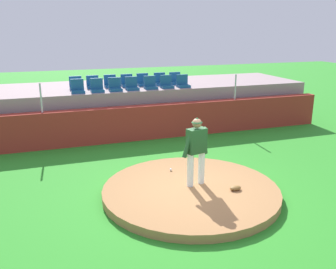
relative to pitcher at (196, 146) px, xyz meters
name	(u,v)px	position (x,y,z in m)	size (l,w,h in m)	color
ground_plane	(191,195)	(-0.19, -0.13, -1.23)	(60.00, 60.00, 0.00)	#2B8B25
pitchers_mound	(191,191)	(-0.19, -0.13, -1.13)	(4.46, 4.46, 0.20)	#A27244
pitcher	(196,146)	(0.00, 0.00, 0.00)	(0.77, 0.37, 1.78)	white
baseball	(171,170)	(-0.30, 1.08, -0.99)	(0.07, 0.07, 0.07)	white
fielding_glove	(235,188)	(0.80, -0.64, -0.98)	(0.30, 0.20, 0.11)	brown
brick_barrier	(140,123)	(-0.19, 4.96, -0.59)	(15.51, 0.40, 1.29)	maroon
fence_post_left	(41,98)	(-3.60, 4.96, 0.56)	(0.06, 0.06, 1.01)	silver
fence_post_right	(235,87)	(3.80, 4.96, 0.56)	(0.06, 0.06, 1.01)	silver
bleacher_platform	(126,105)	(-0.19, 7.31, -0.36)	(15.41, 3.79, 1.74)	gray
stadium_chair_0	(78,89)	(-2.28, 5.95, 0.66)	(0.48, 0.44, 0.50)	#185181
stadium_chair_1	(97,88)	(-1.57, 5.92, 0.66)	(0.48, 0.44, 0.50)	#185181
stadium_chair_2	(115,87)	(-0.88, 5.93, 0.66)	(0.48, 0.44, 0.50)	#185181
stadium_chair_3	(132,86)	(-0.22, 5.95, 0.66)	(0.48, 0.44, 0.50)	#185181
stadium_chair_4	(150,85)	(0.54, 5.95, 0.66)	(0.48, 0.44, 0.50)	#185181
stadium_chair_5	(166,84)	(1.22, 5.97, 0.66)	(0.48, 0.44, 0.50)	#185181
stadium_chair_6	(183,83)	(1.91, 5.93, 0.66)	(0.48, 0.44, 0.50)	#185181
stadium_chair_7	(76,85)	(-2.27, 6.82, 0.66)	(0.48, 0.44, 0.50)	#185181
stadium_chair_8	(93,84)	(-1.60, 6.84, 0.66)	(0.48, 0.44, 0.50)	#185181
stadium_chair_9	(110,83)	(-0.89, 6.84, 0.66)	(0.48, 0.44, 0.50)	#185181
stadium_chair_10	(127,83)	(-0.20, 6.82, 0.66)	(0.48, 0.44, 0.50)	#185181
stadium_chair_11	(143,82)	(0.49, 6.86, 0.66)	(0.48, 0.44, 0.50)	#185181
stadium_chair_12	(160,81)	(1.24, 6.86, 0.66)	(0.48, 0.44, 0.50)	#185181
stadium_chair_13	(176,80)	(1.92, 6.82, 0.66)	(0.48, 0.44, 0.50)	#185181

